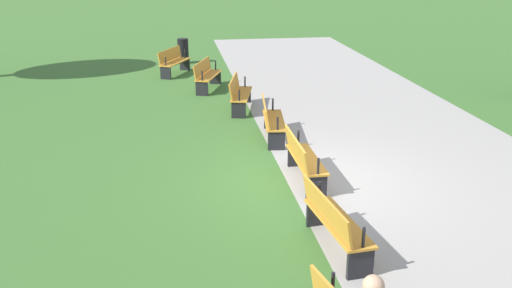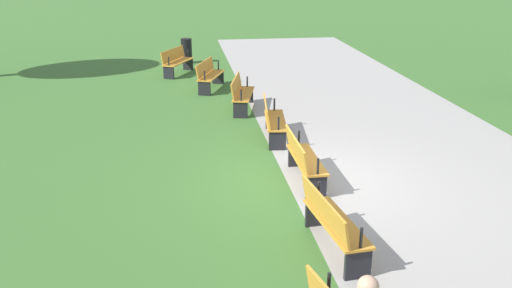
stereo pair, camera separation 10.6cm
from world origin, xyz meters
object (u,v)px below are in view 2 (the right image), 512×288
bench_1 (209,75)px  bench_3 (272,119)px  bench_0 (177,61)px  bench_4 (303,158)px  bench_2 (241,93)px  trash_bin (187,51)px  bench_5 (332,222)px

bench_1 → bench_3: (5.04, 1.15, 0.00)m
bench_0 → bench_4: 10.28m
bench_1 → bench_3: bearing=32.2°
bench_1 → bench_4: same height
bench_2 → trash_bin: size_ratio=1.87×
bench_0 → bench_1: (2.39, 0.99, 0.00)m
bench_2 → bench_4: same height
bench_2 → trash_bin: 7.00m
bench_0 → trash_bin: size_ratio=1.85×
bench_5 → bench_1: bearing=180.0°
bench_2 → bench_3: same height
bench_0 → trash_bin: (-1.99, 0.39, -0.00)m
bench_5 → bench_4: bearing=170.3°
bench_0 → bench_5: bearing=35.5°
trash_bin → bench_4: bearing=9.0°
trash_bin → bench_2: bearing=10.8°
bench_1 → bench_3: size_ratio=1.01×
bench_2 → bench_3: bearing=22.5°
bench_0 → trash_bin: 2.03m
bench_0 → bench_5: 12.79m
bench_5 → bench_3: bearing=173.5°
bench_1 → bench_5: 10.28m
bench_0 → bench_3: size_ratio=1.00×
bench_3 → bench_2: bearing=-163.9°
trash_bin → bench_3: bearing=10.5°
bench_0 → bench_1: size_ratio=0.99×
bench_0 → bench_5: (12.61, 2.14, 0.00)m
bench_1 → bench_2: (2.49, 0.72, 0.00)m
bench_0 → bench_4: (10.02, 2.28, 0.00)m
bench_1 → bench_3: same height
bench_2 → trash_bin: trash_bin is taller
bench_3 → bench_4: 2.59m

